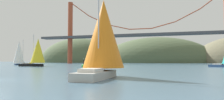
{
  "coord_description": "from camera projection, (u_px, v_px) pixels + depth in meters",
  "views": [
    {
      "loc": [
        16.89,
        -16.92,
        2.02
      ],
      "look_at": [
        0.0,
        40.47,
        4.85
      ],
      "focal_mm": 33.58,
      "sensor_mm": 36.0,
      "label": 1
    }
  ],
  "objects": [
    {
      "name": "channel_buoy",
      "position": [
        83.0,
        66.0,
        58.35
      ],
      "size": [
        1.1,
        1.1,
        2.64
      ],
      "color": "green",
      "rests_on": "ground_plane"
    },
    {
      "name": "sailboat_orange_sail",
      "position": [
        103.0,
        37.0,
        24.66
      ],
      "size": [
        4.9,
        8.87,
        10.13
      ],
      "color": "#B7B2A8",
      "rests_on": "ground_plane"
    },
    {
      "name": "sailboat_yellow_sail",
      "position": [
        37.0,
        52.0,
        64.85
      ],
      "size": [
        8.42,
        4.42,
        9.97
      ],
      "color": "black",
      "rests_on": "ground_plane"
    },
    {
      "name": "headland_left",
      "position": [
        79.0,
        62.0,
        165.75
      ],
      "size": [
        65.22,
        44.0,
        38.27
      ],
      "primitive_type": "ellipsoid",
      "color": "#4C5B3D",
      "rests_on": "ground_plane"
    },
    {
      "name": "sailboat_white_mainsail",
      "position": [
        19.0,
        52.0,
        81.18
      ],
      "size": [
        6.47,
        8.27,
        9.95
      ],
      "color": "navy",
      "rests_on": "ground_plane"
    },
    {
      "name": "headland_center",
      "position": [
        156.0,
        63.0,
        148.83
      ],
      "size": [
        81.24,
        44.0,
        36.25
      ],
      "primitive_type": "ellipsoid",
      "color": "#4C5B3D",
      "rests_on": "ground_plane"
    },
    {
      "name": "suspension_bridge",
      "position": [
        141.0,
        33.0,
        112.7
      ],
      "size": [
        120.05,
        6.0,
        36.64
      ],
      "color": "#A34228",
      "rests_on": "ground_plane"
    }
  ]
}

